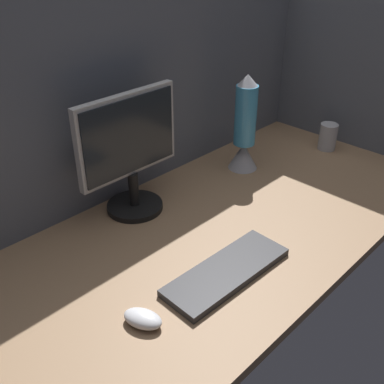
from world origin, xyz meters
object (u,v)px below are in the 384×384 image
at_px(monitor, 130,150).
at_px(mug_steel, 328,137).
at_px(keyboard, 227,271).
at_px(lava_lamp, 245,131).
at_px(mouse, 143,319).

relative_size(monitor, mug_steel, 3.57).
height_order(keyboard, mug_steel, mug_steel).
distance_m(monitor, lava_lamp, 0.48).
relative_size(monitor, lava_lamp, 1.07).
xyz_separation_m(mouse, mug_steel, (1.14, 0.18, 0.04)).
bearing_deg(lava_lamp, mouse, -157.09).
height_order(monitor, mouse, monitor).
distance_m(keyboard, mouse, 0.27).
xyz_separation_m(keyboard, mug_steel, (0.87, 0.21, 0.04)).
distance_m(monitor, keyboard, 0.47).
relative_size(mouse, mug_steel, 0.90).
height_order(keyboard, lava_lamp, lava_lamp).
distance_m(keyboard, lava_lamp, 0.63).
relative_size(monitor, mouse, 3.99).
xyz_separation_m(monitor, mug_steel, (0.84, -0.22, -0.15)).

